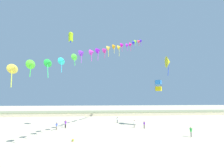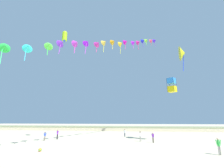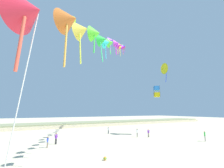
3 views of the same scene
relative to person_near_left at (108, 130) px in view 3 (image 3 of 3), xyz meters
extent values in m
plane|color=beige|center=(-1.28, -20.84, -0.92)|extent=(240.00, 240.00, 0.00)
cube|color=beige|center=(-1.28, 21.35, -0.48)|extent=(120.00, 11.62, 0.88)
cube|color=gray|center=(-1.28, 21.35, 0.09)|extent=(120.00, 9.88, 0.50)
cylinder|color=#474C56|center=(-0.07, 0.02, -0.52)|extent=(0.12, 0.12, 0.80)
cylinder|color=#474C56|center=(0.07, -0.02, -0.52)|extent=(0.12, 0.12, 0.80)
cylinder|color=white|center=(0.00, 0.00, 0.16)|extent=(0.21, 0.21, 0.57)
cylinder|color=white|center=(-0.17, 0.06, 0.21)|extent=(0.20, 0.14, 0.54)
cylinder|color=white|center=(0.17, -0.06, 0.21)|extent=(0.20, 0.14, 0.54)
sphere|color=#9E7051|center=(0.00, 0.00, 0.56)|extent=(0.22, 0.22, 0.22)
cylinder|color=#726656|center=(-13.67, -7.68, -0.54)|extent=(0.11, 0.11, 0.76)
cylinder|color=#726656|center=(-13.75, -7.79, -0.54)|extent=(0.11, 0.11, 0.76)
cylinder|color=blue|center=(-13.71, -7.74, 0.12)|extent=(0.20, 0.20, 0.54)
cylinder|color=blue|center=(-13.61, -7.60, 0.16)|extent=(0.17, 0.19, 0.51)
cylinder|color=blue|center=(-13.81, -7.88, 0.16)|extent=(0.17, 0.19, 0.51)
sphere|color=brown|center=(-13.71, -7.74, 0.49)|extent=(0.21, 0.21, 0.21)
cylinder|color=gray|center=(10.70, -15.71, -0.48)|extent=(0.13, 0.13, 0.87)
cylinder|color=gray|center=(10.55, -15.75, -0.48)|extent=(0.13, 0.13, 0.87)
cylinder|color=green|center=(10.62, -15.73, 0.26)|extent=(0.23, 0.23, 0.62)
cylinder|color=green|center=(10.82, -15.69, 0.31)|extent=(0.22, 0.13, 0.59)
cylinder|color=green|center=(10.43, -15.77, 0.31)|extent=(0.22, 0.13, 0.59)
sphere|color=beige|center=(10.62, -15.73, 0.69)|extent=(0.24, 0.24, 0.24)
cylinder|color=#726656|center=(4.87, -7.85, -0.52)|extent=(0.12, 0.12, 0.80)
cylinder|color=#726656|center=(4.97, -7.95, -0.52)|extent=(0.12, 0.12, 0.80)
cylinder|color=purple|center=(4.92, -7.90, 0.17)|extent=(0.21, 0.21, 0.57)
cylinder|color=purple|center=(4.80, -7.77, 0.21)|extent=(0.19, 0.19, 0.54)
cylinder|color=purple|center=(5.05, -8.03, 0.21)|extent=(0.19, 0.19, 0.54)
sphere|color=tan|center=(4.92, -7.90, 0.56)|extent=(0.22, 0.22, 0.22)
cylinder|color=black|center=(-12.23, -5.92, -0.48)|extent=(0.13, 0.13, 0.87)
cylinder|color=black|center=(-12.37, -5.84, -0.48)|extent=(0.13, 0.13, 0.87)
cylinder|color=purple|center=(-12.30, -5.88, 0.26)|extent=(0.23, 0.23, 0.62)
cylinder|color=purple|center=(-12.13, -5.98, 0.31)|extent=(0.22, 0.18, 0.59)
cylinder|color=purple|center=(-12.47, -5.78, 0.31)|extent=(0.22, 0.18, 0.59)
sphere|color=#9E7051|center=(-12.30, -5.88, 0.70)|extent=(0.24, 0.24, 0.24)
cylinder|color=gray|center=(3.06, -6.79, -0.50)|extent=(0.12, 0.12, 0.83)
cylinder|color=gray|center=(2.91, -6.79, -0.50)|extent=(0.12, 0.12, 0.83)
cylinder|color=white|center=(2.98, -6.79, 0.21)|extent=(0.22, 0.22, 0.59)
cylinder|color=white|center=(3.17, -6.79, 0.25)|extent=(0.20, 0.08, 0.56)
cylinder|color=white|center=(2.79, -6.79, 0.25)|extent=(0.20, 0.08, 0.56)
sphere|color=brown|center=(2.98, -6.79, 0.62)|extent=(0.22, 0.22, 0.22)
cone|color=red|center=(-16.62, -27.59, 6.75)|extent=(1.27, 1.30, 1.11)
cylinder|color=#E54E39|center=(-16.71, -27.71, 5.81)|extent=(0.14, 0.11, 1.44)
cone|color=#CE6826|center=(-15.24, -25.86, 7.95)|extent=(1.31, 1.31, 1.14)
cylinder|color=gold|center=(-15.34, -25.98, 6.79)|extent=(0.12, 0.22, 1.90)
cone|color=yellow|center=(-14.09, -23.86, 8.83)|extent=(1.38, 1.40, 1.20)
cylinder|color=#D4E539|center=(-14.18, -23.98, 7.67)|extent=(0.17, 0.21, 1.89)
cone|color=#58ED31|center=(-12.78, -22.65, 9.56)|extent=(1.28, 1.31, 1.12)
cylinder|color=#39E53E|center=(-12.87, -22.77, 8.69)|extent=(0.11, 0.09, 1.29)
cone|color=green|center=(-11.44, -20.88, 10.20)|extent=(1.32, 1.33, 1.15)
cylinder|color=#39E57D|center=(-11.53, -21.00, 9.07)|extent=(0.26, 0.22, 1.82)
cone|color=#2DEBDE|center=(-10.18, -19.11, 10.95)|extent=(1.35, 1.35, 1.17)
cylinder|color=#39C8E5|center=(-10.27, -19.23, 9.96)|extent=(0.13, 0.13, 1.54)
cone|color=#5AE840|center=(-8.69, -17.21, 12.10)|extent=(1.33, 1.32, 1.15)
cylinder|color=#39E548|center=(-8.78, -17.33, 11.25)|extent=(0.20, 0.17, 1.26)
cone|color=#7C30DB|center=(-7.84, -15.74, 13.22)|extent=(1.33, 1.40, 1.20)
cylinder|color=#AF39E5|center=(-7.93, -15.86, 12.21)|extent=(0.16, 0.24, 1.56)
cone|color=#B935C0|center=(-6.25, -14.33, 13.81)|extent=(1.22, 1.34, 1.15)
cylinder|color=#E539C5|center=(-6.34, -14.45, 12.83)|extent=(0.08, 0.25, 1.50)
cone|color=#9216E9|center=(-5.13, -12.71, 14.70)|extent=(1.40, 1.42, 1.22)
cylinder|color=#C739E5|center=(-5.22, -12.83, 13.57)|extent=(0.18, 0.15, 1.82)
cone|color=#C02A97|center=(-3.77, -11.03, 15.32)|extent=(1.42, 1.42, 1.22)
cylinder|color=#E5398C|center=(-3.86, -11.15, 14.35)|extent=(0.22, 0.10, 1.50)
cone|color=gold|center=(-2.92, -9.30, 16.45)|extent=(1.36, 1.42, 1.23)
cylinder|color=yellow|center=(-3.01, -9.42, 15.34)|extent=(0.15, 0.21, 1.80)
cone|color=orange|center=(-1.51, -7.52, 17.42)|extent=(1.27, 1.34, 1.14)
cylinder|color=yellow|center=(-1.60, -7.64, 16.47)|extent=(0.13, 0.22, 1.46)
cone|color=yellow|center=(-0.15, -5.76, 17.89)|extent=(1.27, 1.37, 1.17)
cylinder|color=yellow|center=(-0.24, -5.88, 16.66)|extent=(0.09, 0.26, 2.01)
cone|color=#CE0CB0|center=(0.82, -4.26, 19.06)|extent=(1.26, 1.33, 1.13)
cylinder|color=#E539A2|center=(0.73, -4.38, 18.05)|extent=(0.18, 0.15, 1.57)
cone|color=#9911E4|center=(2.52, -2.47, 19.75)|extent=(1.29, 1.38, 1.20)
cylinder|color=#D139E5|center=(2.43, -2.59, 18.83)|extent=(0.23, 0.19, 1.41)
cone|color=#CA1584|center=(3.71, -1.09, 20.46)|extent=(1.23, 1.32, 1.12)
cylinder|color=#E5397A|center=(3.62, -1.21, 19.35)|extent=(0.16, 0.10, 1.78)
cone|color=#161CBF|center=(4.95, 0.52, 21.69)|extent=(1.28, 1.36, 1.16)
cylinder|color=#5C39E5|center=(4.86, 0.40, 20.64)|extent=(0.18, 0.14, 1.67)
cone|color=#85D736|center=(6.00, 2.34, 22.77)|extent=(1.40, 1.42, 1.21)
cylinder|color=#64E539|center=(5.91, 2.22, 21.90)|extent=(0.13, 0.13, 1.30)
cone|color=#E63F62|center=(7.47, 3.92, 23.47)|extent=(1.39, 1.42, 1.22)
cylinder|color=#E53D39|center=(7.37, 3.80, 22.60)|extent=(0.22, 0.16, 1.30)
cone|color=#441AD5|center=(8.64, 5.64, 24.36)|extent=(1.33, 1.35, 1.16)
cylinder|color=#8939E5|center=(8.55, 5.53, 23.28)|extent=(0.23, 0.13, 1.72)
cylinder|color=silver|center=(-16.77, -26.93, 3.00)|extent=(0.81, 0.91, 7.83)
cylinder|color=#94CD14|center=(-11.19, -8.38, 18.79)|extent=(1.26, 1.24, 1.66)
sphere|color=#94CD14|center=(-11.19, -8.38, 19.53)|extent=(1.00, 1.00, 1.00)
cone|color=blue|center=(-11.19, -8.38, 17.89)|extent=(1.10, 1.10, 0.76)
sphere|color=black|center=(-11.19, -8.38, 19.81)|extent=(0.21, 0.21, 0.21)
cone|color=#C6C717|center=(10.73, -8.23, 13.90)|extent=(1.39, 2.71, 2.61)
cone|color=blue|center=(10.73, -8.23, 13.92)|extent=(0.82, 1.50, 1.44)
cylinder|color=blue|center=(10.73, -8.23, 12.11)|extent=(0.35, 0.46, 2.81)
cube|color=yellow|center=(8.82, -6.87, 7.85)|extent=(1.69, 1.69, 1.01)
cube|color=#2D85E5|center=(8.82, -6.87, 9.33)|extent=(1.69, 1.69, 1.01)
cylinder|color=black|center=(7.97, -6.99, 8.59)|extent=(0.04, 0.04, 2.48)
cylinder|color=black|center=(8.93, -7.72, 8.59)|extent=(0.04, 0.04, 2.48)
cylinder|color=black|center=(9.66, -6.76, 8.59)|extent=(0.04, 0.04, 2.48)
cylinder|color=black|center=(8.70, -6.03, 8.59)|extent=(0.04, 0.04, 2.48)
sphere|color=orange|center=(-8.90, -16.48, -0.74)|extent=(0.36, 0.36, 0.36)
cylinder|color=green|center=(-8.90, -16.48, -0.74)|extent=(0.36, 0.36, 0.09)
camera|label=1|loc=(-5.07, -40.41, 5.59)|focal=24.00mm
camera|label=2|loc=(1.82, -33.73, 2.64)|focal=24.00mm
camera|label=3|loc=(-16.38, -31.72, 4.19)|focal=24.00mm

